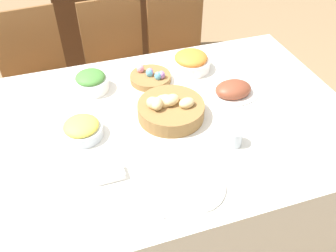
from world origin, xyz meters
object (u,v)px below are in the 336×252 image
ham_platter (233,90)px  carrot_bowl (191,61)px  chair_far_center (120,67)px  green_salad_bowl (91,82)px  chair_far_right (182,56)px  egg_basket (151,77)px  fork (156,197)px  chair_far_left (38,81)px  pineapple_bowl (82,129)px  spoon (236,176)px  butter_dish (110,174)px  sideboard (120,15)px  dinner_plate (194,187)px  bread_basket (170,109)px  knife (229,178)px  drinking_cup (234,137)px

ham_platter → carrot_bowl: bearing=112.2°
chair_far_center → green_salad_bowl: chair_far_center is taller
chair_far_right → green_salad_bowl: chair_far_right is taller
chair_far_center → egg_basket: bearing=-88.3°
ham_platter → egg_basket: bearing=145.6°
carrot_bowl → fork: carrot_bowl is taller
chair_far_left → ham_platter: 1.33m
pineapple_bowl → green_salad_bowl: 0.34m
egg_basket → spoon: egg_basket is taller
carrot_bowl → butter_dish: 0.85m
chair_far_left → pineapple_bowl: chair_far_left is taller
chair_far_center → sideboard: sideboard is taller
chair_far_right → dinner_plate: bearing=-113.2°
bread_basket → egg_basket: 0.31m
chair_far_center → green_salad_bowl: (-0.24, -0.60, 0.32)m
knife → butter_dish: butter_dish is taller
pineapple_bowl → chair_far_right: bearing=49.4°
chair_far_right → ham_platter: bearing=-97.9°
carrot_bowl → spoon: 0.78m
chair_far_center → dinner_plate: bearing=-93.1°
green_salad_bowl → carrot_bowl: carrot_bowl is taller
chair_far_center → ham_platter: 1.00m
chair_far_right → ham_platter: 0.91m
spoon → butter_dish: butter_dish is taller
carrot_bowl → drinking_cup: (-0.03, -0.61, -0.01)m
bread_basket → butter_dish: 0.43m
green_salad_bowl → chair_far_center: bearing=67.7°
chair_far_left → green_salad_bowl: size_ratio=5.44×
dinner_plate → fork: (-0.15, -0.00, -0.00)m
pineapple_bowl → drinking_cup: size_ratio=2.38×
carrot_bowl → spoon: carrot_bowl is taller
bread_basket → spoon: 0.45m
sideboard → egg_basket: (-0.13, -1.48, 0.31)m
egg_basket → drinking_cup: size_ratio=2.84×
chair_far_left → drinking_cup: (0.82, -1.18, 0.31)m
dinner_plate → sideboard: bearing=85.7°
chair_far_right → bread_basket: (-0.39, -0.92, 0.31)m
chair_far_center → sideboard: size_ratio=0.86×
sideboard → drinking_cup: (0.08, -2.04, 0.33)m
carrot_bowl → dinner_plate: carrot_bowl is taller
egg_basket → fork: egg_basket is taller
butter_dish → chair_far_left: bearing=103.3°
fork → spoon: size_ratio=1.00×
spoon → chair_far_left: bearing=118.5°
knife → ham_platter: bearing=63.3°
bread_basket → carrot_bowl: size_ratio=1.46×
sideboard → fork: (-0.31, -2.21, 0.29)m
bread_basket → ham_platter: (0.35, 0.06, -0.02)m
chair_far_right → sideboard: size_ratio=0.86×
chair_far_right → pineapple_bowl: size_ratio=5.28×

